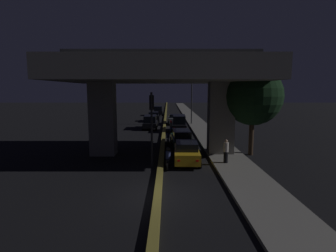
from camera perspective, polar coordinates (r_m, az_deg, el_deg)
The scene contains 18 objects.
ground_plane at distance 13.18m, azimuth -2.02°, elevation -15.07°, with size 200.00×200.00×0.00m, color black.
median_divider at distance 47.41m, azimuth -0.39°, elevation 1.71°, with size 0.37×126.00×0.27m, color olive.
sidewalk_right at distance 40.71m, azimuth 6.57°, elevation 0.59°, with size 2.82×126.00×0.17m, color slate.
elevated_overpass at distance 20.63m, azimuth -1.18°, elevation 10.69°, with size 15.43×10.10×8.24m.
traffic_light_left_of_median at distance 17.30m, azimuth -3.37°, elevation 2.09°, with size 0.30×0.49×5.00m.
street_lamp at distance 39.28m, azimuth 5.01°, elevation 7.78°, with size 2.15×0.32×8.86m.
car_taxi_yellow_lead at distance 18.64m, azimuth 4.24°, elevation -5.68°, with size 1.91×4.15×1.56m.
car_dark_green_second at distance 24.27m, azimuth 3.14°, elevation -2.55°, with size 2.07×4.66×1.48m.
car_black_third at distance 32.80m, azimuth 2.63°, elevation 0.64°, with size 1.96×4.67×2.04m.
car_grey_fourth at distance 39.87m, azimuth 1.68°, elevation 1.49°, with size 2.12×4.15×1.54m.
car_black_lead_oncoming at distance 35.28m, azimuth -3.67°, elevation 0.96°, with size 1.92×4.53×1.80m.
car_black_second_oncoming at distance 43.77m, azimuth -2.96°, elevation 2.07°, with size 2.07×4.16×1.56m.
car_black_third_oncoming at distance 54.03m, azimuth -1.96°, elevation 3.39°, with size 1.98×3.98×1.93m.
motorcycle_black_filtering_near at distance 17.41m, azimuth 0.21°, elevation -7.26°, with size 0.34×1.75×1.41m.
motorcycle_white_filtering_mid at distance 24.78m, azimuth 0.18°, elevation -2.79°, with size 0.32×1.82×1.35m.
motorcycle_blue_filtering_far at distance 31.42m, azimuth 0.88°, elevation -0.46°, with size 0.34×1.80×1.48m.
pedestrian_on_sidewalk at distance 18.48m, azimuth 12.69°, elevation -5.38°, with size 0.35×0.35×1.63m.
roadside_tree_kerbside_near at distance 21.50m, azimuth 18.20°, elevation 6.16°, with size 4.55×4.55×6.95m.
Camera 1 is at (0.49, -12.14, 5.11)m, focal length 28.00 mm.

